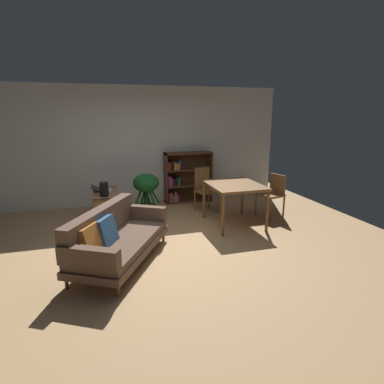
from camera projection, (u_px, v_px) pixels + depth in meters
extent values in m
plane|color=tan|center=(162.00, 246.00, 5.09)|extent=(8.16, 8.16, 0.00)
cube|color=silver|center=(139.00, 146.00, 7.27)|extent=(6.80, 0.10, 2.70)
cylinder|color=brown|center=(163.00, 236.00, 5.29)|extent=(0.04, 0.04, 0.15)
cylinder|color=brown|center=(118.00, 290.00, 3.68)|extent=(0.04, 0.04, 0.15)
cylinder|color=brown|center=(126.00, 233.00, 5.44)|extent=(0.04, 0.04, 0.15)
cylinder|color=brown|center=(67.00, 283.00, 3.83)|extent=(0.04, 0.04, 0.15)
cube|color=brown|center=(122.00, 248.00, 4.53)|extent=(1.61, 2.02, 0.10)
cube|color=brown|center=(122.00, 242.00, 4.50)|extent=(1.55, 1.94, 0.10)
cube|color=brown|center=(101.00, 223.00, 4.51)|extent=(1.04, 1.65, 0.43)
cube|color=brown|center=(144.00, 213.00, 5.28)|extent=(0.74, 0.50, 0.23)
cube|color=brown|center=(89.00, 257.00, 3.65)|extent=(0.74, 0.50, 0.23)
cube|color=orange|center=(91.00, 240.00, 4.00)|extent=(0.35, 0.42, 0.39)
cube|color=#336093|center=(105.00, 231.00, 4.31)|extent=(0.38, 0.44, 0.40)
cube|color=olive|center=(106.00, 201.00, 6.60)|extent=(0.46, 0.04, 0.60)
cube|color=olive|center=(107.00, 215.00, 5.70)|extent=(0.46, 0.04, 0.60)
cube|color=olive|center=(106.00, 208.00, 6.15)|extent=(0.46, 0.96, 0.04)
cube|color=olive|center=(105.00, 193.00, 6.08)|extent=(0.46, 1.00, 0.04)
cube|color=olive|center=(107.00, 221.00, 6.22)|extent=(0.46, 0.96, 0.04)
cube|color=silver|center=(106.00, 190.00, 6.24)|extent=(0.22, 0.34, 0.02)
cube|color=black|center=(96.00, 188.00, 6.18)|extent=(0.19, 0.33, 0.09)
cylinder|color=black|center=(104.00, 189.00, 5.78)|extent=(0.16, 0.16, 0.26)
cylinder|color=slate|center=(104.00, 187.00, 5.77)|extent=(0.09, 0.09, 0.01)
cylinder|color=brown|center=(147.00, 209.00, 6.66)|extent=(0.32, 0.32, 0.22)
cylinder|color=#195623|center=(153.00, 191.00, 6.62)|extent=(0.30, 0.08, 0.55)
cylinder|color=#195623|center=(148.00, 195.00, 6.65)|extent=(0.11, 0.15, 0.40)
cylinder|color=#195623|center=(146.00, 194.00, 6.64)|extent=(0.07, 0.17, 0.44)
cylinder|color=#195623|center=(144.00, 194.00, 6.59)|extent=(0.15, 0.10, 0.44)
cylinder|color=#195623|center=(140.00, 193.00, 6.48)|extent=(0.31, 0.16, 0.58)
cylinder|color=#195623|center=(147.00, 197.00, 6.52)|extent=(0.07, 0.19, 0.37)
cylinder|color=#195623|center=(151.00, 194.00, 6.49)|extent=(0.20, 0.28, 0.51)
ellipsoid|color=#195623|center=(146.00, 183.00, 6.52)|extent=(0.54, 0.54, 0.38)
cylinder|color=brown|center=(204.00, 200.00, 6.37)|extent=(0.06, 0.06, 0.75)
cylinder|color=brown|center=(223.00, 216.00, 5.41)|extent=(0.06, 0.06, 0.75)
cylinder|color=brown|center=(242.00, 197.00, 6.61)|extent=(0.06, 0.06, 0.75)
cylinder|color=brown|center=(267.00, 212.00, 5.64)|extent=(0.06, 0.06, 0.75)
cube|color=brown|center=(234.00, 185.00, 5.91)|extent=(0.95, 1.14, 0.05)
cylinder|color=brown|center=(270.00, 210.00, 6.24)|extent=(0.04, 0.04, 0.44)
cylinder|color=brown|center=(256.00, 205.00, 6.59)|extent=(0.04, 0.04, 0.44)
cylinder|color=brown|center=(284.00, 207.00, 6.42)|extent=(0.04, 0.04, 0.44)
cylinder|color=brown|center=(269.00, 202.00, 6.77)|extent=(0.04, 0.04, 0.44)
cube|color=brown|center=(270.00, 195.00, 6.45)|extent=(0.51, 0.54, 0.04)
cube|color=brown|center=(278.00, 184.00, 6.49)|extent=(0.13, 0.40, 0.39)
cylinder|color=brown|center=(218.00, 203.00, 6.75)|extent=(0.04, 0.04, 0.44)
cylinder|color=brown|center=(204.00, 205.00, 6.57)|extent=(0.04, 0.04, 0.44)
cylinder|color=brown|center=(209.00, 199.00, 7.05)|extent=(0.04, 0.04, 0.44)
cylinder|color=brown|center=(195.00, 201.00, 6.86)|extent=(0.04, 0.04, 0.44)
cube|color=brown|center=(207.00, 191.00, 6.75)|extent=(0.49, 0.49, 0.04)
cube|color=brown|center=(202.00, 178.00, 6.84)|extent=(0.36, 0.13, 0.48)
cube|color=#56351E|center=(166.00, 178.00, 7.40)|extent=(0.04, 0.34, 1.19)
cube|color=#56351E|center=(210.00, 176.00, 7.69)|extent=(0.04, 0.34, 1.19)
cube|color=#56351E|center=(188.00, 153.00, 7.40)|extent=(1.14, 0.34, 0.04)
cube|color=#56351E|center=(188.00, 200.00, 7.69)|extent=(1.14, 0.34, 0.04)
cube|color=#56351E|center=(186.00, 176.00, 7.69)|extent=(1.10, 0.04, 1.19)
cube|color=#56351E|center=(188.00, 185.00, 7.59)|extent=(1.10, 0.33, 0.04)
cube|color=#56351E|center=(188.00, 169.00, 7.50)|extent=(1.10, 0.33, 0.04)
cube|color=red|center=(169.00, 197.00, 7.51)|extent=(0.04, 0.28, 0.22)
cube|color=#993884|center=(171.00, 197.00, 7.52)|extent=(0.05, 0.27, 0.22)
cube|color=#337F47|center=(173.00, 198.00, 7.54)|extent=(0.04, 0.26, 0.14)
cube|color=orange|center=(175.00, 196.00, 7.55)|extent=(0.03, 0.28, 0.22)
cube|color=#993884|center=(177.00, 198.00, 7.56)|extent=(0.06, 0.23, 0.16)
cube|color=#993884|center=(169.00, 181.00, 7.42)|extent=(0.07, 0.28, 0.23)
cube|color=red|center=(171.00, 182.00, 7.43)|extent=(0.03, 0.25, 0.17)
cube|color=black|center=(174.00, 182.00, 7.44)|extent=(0.06, 0.21, 0.15)
cube|color=black|center=(176.00, 181.00, 7.46)|extent=(0.05, 0.28, 0.21)
cube|color=#337F47|center=(178.00, 181.00, 7.48)|extent=(0.04, 0.28, 0.18)
cube|color=red|center=(168.00, 166.00, 7.32)|extent=(0.06, 0.23, 0.17)
cube|color=black|center=(171.00, 165.00, 7.33)|extent=(0.03, 0.26, 0.20)
cube|color=black|center=(172.00, 165.00, 7.33)|extent=(0.03, 0.21, 0.22)
cube|color=orange|center=(174.00, 166.00, 7.37)|extent=(0.06, 0.28, 0.16)
cube|color=orange|center=(177.00, 166.00, 7.39)|extent=(0.04, 0.28, 0.15)
cube|color=#2D5199|center=(179.00, 165.00, 7.38)|extent=(0.04, 0.24, 0.20)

